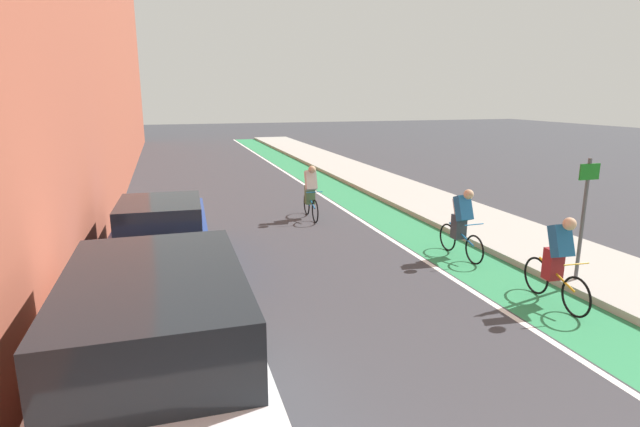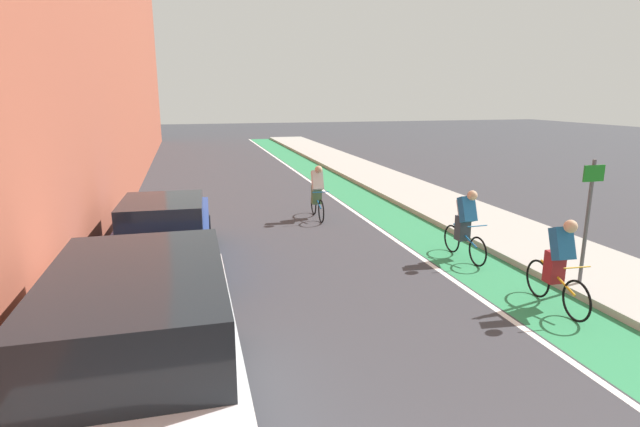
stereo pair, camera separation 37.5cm
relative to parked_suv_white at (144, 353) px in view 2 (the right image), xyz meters
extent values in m
plane|color=#38383D|center=(3.11, 13.46, -1.02)|extent=(95.03, 95.03, 0.00)
cube|color=#2D8451|center=(6.48, 15.46, -1.02)|extent=(1.60, 43.19, 0.00)
cube|color=white|center=(5.58, 15.46, -1.02)|extent=(0.12, 43.19, 0.00)
cube|color=#A8A59E|center=(8.63, 15.46, -0.95)|extent=(2.70, 43.19, 0.14)
cube|color=silver|center=(0.00, 0.07, -0.21)|extent=(1.93, 4.61, 0.95)
cube|color=black|center=(0.00, -0.16, 0.59)|extent=(1.69, 2.77, 0.75)
cylinder|color=black|center=(-0.86, 1.82, -0.69)|extent=(0.22, 0.66, 0.66)
cylinder|color=black|center=(0.88, 1.81, -0.69)|extent=(0.22, 0.66, 0.66)
cube|color=navy|center=(0.00, 5.77, -0.34)|extent=(2.02, 4.84, 0.70)
cube|color=black|center=(-0.01, 5.53, 0.24)|extent=(1.69, 2.07, 0.55)
cylinder|color=black|center=(-0.76, 7.64, -0.69)|extent=(0.25, 0.67, 0.66)
cylinder|color=black|center=(0.91, 7.57, -0.69)|extent=(0.25, 0.67, 0.66)
cylinder|color=black|center=(-0.91, 3.97, -0.69)|extent=(0.25, 0.67, 0.66)
cylinder|color=black|center=(0.76, 3.90, -0.69)|extent=(0.25, 0.67, 0.66)
torus|color=black|center=(6.57, 1.28, -0.67)|extent=(0.09, 0.70, 0.70)
torus|color=black|center=(6.64, 2.33, -0.67)|extent=(0.09, 0.70, 0.70)
cylinder|color=gold|center=(6.60, 1.81, -0.45)|extent=(0.11, 0.96, 0.33)
cylinder|color=gold|center=(6.62, 1.99, -0.37)|extent=(0.04, 0.12, 0.55)
cylinder|color=gold|center=(6.57, 1.36, -0.12)|extent=(0.48, 0.06, 0.02)
cube|color=maroon|center=(6.61, 1.91, -0.30)|extent=(0.30, 0.26, 0.56)
cube|color=#1E598C|center=(6.60, 1.78, 0.16)|extent=(0.35, 0.42, 0.60)
sphere|color=tan|center=(6.59, 1.63, 0.50)|extent=(0.22, 0.22, 0.22)
torus|color=black|center=(6.50, 4.11, -0.69)|extent=(0.06, 0.66, 0.66)
torus|color=black|center=(6.46, 5.16, -0.69)|extent=(0.06, 0.66, 0.66)
cylinder|color=#1966A5|center=(6.48, 4.63, -0.47)|extent=(0.07, 0.96, 0.33)
cylinder|color=#1966A5|center=(6.47, 4.82, -0.39)|extent=(0.04, 0.12, 0.55)
cylinder|color=#1966A5|center=(6.50, 4.19, -0.14)|extent=(0.48, 0.04, 0.02)
cube|color=#333842|center=(6.48, 4.74, -0.32)|extent=(0.29, 0.25, 0.56)
cube|color=#1E598C|center=(6.48, 4.61, 0.14)|extent=(0.33, 0.41, 0.60)
sphere|color=tan|center=(6.49, 4.45, 0.48)|extent=(0.22, 0.22, 0.22)
cube|color=beige|center=(6.48, 4.73, 0.16)|extent=(0.27, 0.28, 0.39)
torus|color=black|center=(4.20, 8.64, -0.68)|extent=(0.06, 0.68, 0.68)
torus|color=black|center=(4.24, 9.69, -0.68)|extent=(0.06, 0.68, 0.68)
cylinder|color=#1966A5|center=(4.22, 9.16, -0.46)|extent=(0.07, 0.96, 0.33)
cylinder|color=#1966A5|center=(4.23, 9.35, -0.38)|extent=(0.04, 0.12, 0.55)
cylinder|color=#1966A5|center=(4.21, 8.72, -0.13)|extent=(0.48, 0.04, 0.02)
cube|color=#4C7247|center=(4.23, 9.27, -0.31)|extent=(0.29, 0.25, 0.56)
cube|color=beige|center=(4.22, 9.14, 0.15)|extent=(0.33, 0.41, 0.60)
sphere|color=tan|center=(4.22, 8.98, 0.49)|extent=(0.22, 0.22, 0.22)
cylinder|color=#4C4C51|center=(7.64, 2.41, 0.30)|extent=(0.07, 0.07, 2.36)
cube|color=#19721E|center=(7.64, 2.39, 1.23)|extent=(0.44, 0.03, 0.30)
camera|label=1|loc=(0.20, -4.98, 2.62)|focal=28.32mm
camera|label=2|loc=(0.56, -5.08, 2.62)|focal=28.32mm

